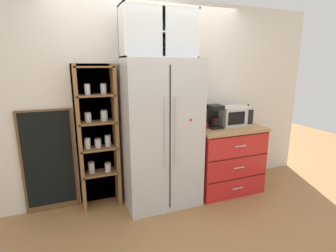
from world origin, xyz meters
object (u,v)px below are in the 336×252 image
at_px(coffee_maker, 214,116).
at_px(bottle_green, 248,115).
at_px(chalkboard_menu, 49,161).
at_px(mug_red, 204,126).
at_px(mug_cream, 228,123).
at_px(refrigerator, 161,134).
at_px(microwave, 233,116).

relative_size(coffee_maker, bottle_green, 1.14).
relative_size(bottle_green, chalkboard_menu, 0.22).
bearing_deg(mug_red, mug_cream, 2.78).
height_order(refrigerator, coffee_maker, refrigerator).
distance_m(mug_cream, chalkboard_menu, 2.32).
xyz_separation_m(refrigerator, chalkboard_menu, (-1.31, 0.29, -0.28)).
bearing_deg(refrigerator, mug_red, -4.28).
distance_m(refrigerator, mug_cream, 0.97).
bearing_deg(refrigerator, microwave, 2.28).
bearing_deg(chalkboard_menu, bottle_green, -4.41).
relative_size(refrigerator, coffee_maker, 5.87).
xyz_separation_m(coffee_maker, mug_red, (-0.17, -0.05, -0.11)).
relative_size(mug_red, bottle_green, 0.40).
height_order(microwave, coffee_maker, coffee_maker).
bearing_deg(coffee_maker, microwave, 7.06).
height_order(coffee_maker, chalkboard_menu, chalkboard_menu).
xyz_separation_m(refrigerator, mug_cream, (0.96, -0.03, 0.06)).
bearing_deg(chalkboard_menu, microwave, -5.86).
distance_m(microwave, bottle_green, 0.28).
height_order(refrigerator, microwave, refrigerator).
xyz_separation_m(mug_cream, bottle_green, (0.41, 0.11, 0.07)).
bearing_deg(coffee_maker, bottle_green, 7.50).
bearing_deg(bottle_green, microwave, -171.97).
distance_m(microwave, chalkboard_menu, 2.45).
xyz_separation_m(coffee_maker, chalkboard_menu, (-2.07, 0.29, -0.45)).
bearing_deg(mug_cream, refrigerator, 178.50).
xyz_separation_m(bottle_green, chalkboard_menu, (-2.69, 0.21, -0.41)).
relative_size(coffee_maker, chalkboard_menu, 0.25).
bearing_deg(mug_cream, microwave, 27.51).
relative_size(microwave, mug_cream, 4.18).
bearing_deg(refrigerator, bottle_green, 3.46).
distance_m(mug_cream, bottle_green, 0.43).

